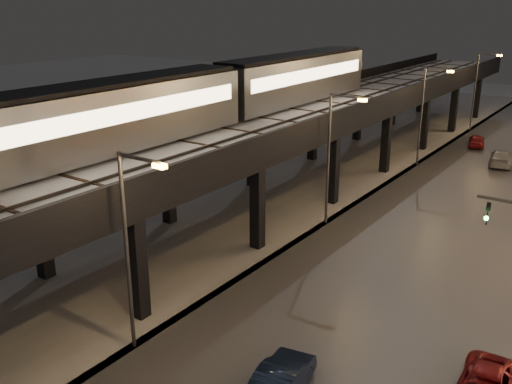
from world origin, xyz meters
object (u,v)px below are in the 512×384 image
Objects in this scene: car_mid_dark at (501,158)px; car_far_white at (477,141)px; subway_train at (223,92)px; car_near_white at (280,383)px.

car_mid_dark is 1.31× the size of car_far_white.
car_far_white is at bearing 70.31° from subway_train.
car_mid_dark is at bearing 58.62° from subway_train.
car_mid_dark is 7.08m from car_far_white.
car_mid_dark reaches higher than car_far_white.
subway_train reaches higher than car_mid_dark.
subway_train reaches higher than car_far_white.
subway_train is at bearing 55.98° from car_far_white.
subway_train reaches higher than car_near_white.
subway_train is at bearing -57.59° from car_near_white.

